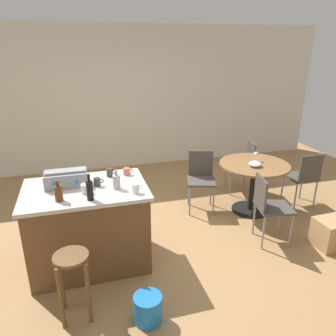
# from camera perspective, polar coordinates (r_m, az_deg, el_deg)

# --- Properties ---
(ground_plane) EXTENTS (8.80, 8.80, 0.00)m
(ground_plane) POSITION_cam_1_polar(r_m,az_deg,el_deg) (4.26, 0.10, -12.33)
(ground_plane) COLOR #A37A4C
(back_wall) EXTENTS (8.00, 0.10, 2.70)m
(back_wall) POSITION_cam_1_polar(r_m,az_deg,el_deg) (6.47, -7.13, 11.91)
(back_wall) COLOR silver
(back_wall) RESTS_ON ground_plane
(kitchen_island) EXTENTS (1.28, 0.87, 0.92)m
(kitchen_island) POSITION_cam_1_polar(r_m,az_deg,el_deg) (3.73, -13.72, -9.83)
(kitchen_island) COLOR brown
(kitchen_island) RESTS_ON ground_plane
(wooden_stool) EXTENTS (0.31, 0.31, 0.65)m
(wooden_stool) POSITION_cam_1_polar(r_m,az_deg,el_deg) (3.09, -16.31, -17.31)
(wooden_stool) COLOR brown
(wooden_stool) RESTS_ON ground_plane
(dining_table) EXTENTS (0.99, 0.99, 0.74)m
(dining_table) POSITION_cam_1_polar(r_m,az_deg,el_deg) (4.85, 14.70, -1.20)
(dining_table) COLOR black
(dining_table) RESTS_ON ground_plane
(folding_chair_near) EXTENTS (0.47, 0.47, 0.87)m
(folding_chair_near) POSITION_cam_1_polar(r_m,az_deg,el_deg) (4.16, 17.22, -6.05)
(folding_chair_near) COLOR #47423D
(folding_chair_near) RESTS_ON ground_plane
(folding_chair_far) EXTENTS (0.41, 0.41, 0.86)m
(folding_chair_far) POSITION_cam_1_polar(r_m,az_deg,el_deg) (5.25, 22.70, -1.21)
(folding_chair_far) COLOR #47423D
(folding_chair_far) RESTS_ON ground_plane
(folding_chair_left) EXTENTS (0.47, 0.47, 0.85)m
(folding_chair_left) POSITION_cam_1_polar(r_m,az_deg,el_deg) (5.54, 13.03, 0.90)
(folding_chair_left) COLOR #47423D
(folding_chair_left) RESTS_ON ground_plane
(folding_chair_right) EXTENTS (0.50, 0.50, 0.87)m
(folding_chair_right) POSITION_cam_1_polar(r_m,az_deg,el_deg) (4.81, 5.79, -1.43)
(folding_chair_right) COLOR #47423D
(folding_chair_right) RESTS_ON ground_plane
(toolbox) EXTENTS (0.44, 0.24, 0.18)m
(toolbox) POSITION_cam_1_polar(r_m,az_deg,el_deg) (3.60, -17.40, -1.75)
(toolbox) COLOR gray
(toolbox) RESTS_ON kitchen_island
(bottle_0) EXTENTS (0.08, 0.08, 0.21)m
(bottle_0) POSITION_cam_1_polar(r_m,az_deg,el_deg) (3.28, -18.61, -4.17)
(bottle_0) COLOR #603314
(bottle_0) RESTS_ON kitchen_island
(bottle_1) EXTENTS (0.08, 0.08, 0.21)m
(bottle_1) POSITION_cam_1_polar(r_m,az_deg,el_deg) (3.41, -8.99, -2.35)
(bottle_1) COLOR #B7B2AD
(bottle_1) RESTS_ON kitchen_island
(bottle_2) EXTENTS (0.07, 0.07, 0.27)m
(bottle_2) POSITION_cam_1_polar(r_m,az_deg,el_deg) (3.21, -13.52, -3.77)
(bottle_2) COLOR black
(bottle_2) RESTS_ON kitchen_island
(cup_0) EXTENTS (0.11, 0.07, 0.09)m
(cup_0) POSITION_cam_1_polar(r_m,az_deg,el_deg) (3.52, -12.27, -2.40)
(cup_0) COLOR #383838
(cup_0) RESTS_ON kitchen_island
(cup_1) EXTENTS (0.12, 0.08, 0.10)m
(cup_1) POSITION_cam_1_polar(r_m,az_deg,el_deg) (3.38, -14.24, -3.54)
(cup_1) COLOR white
(cup_1) RESTS_ON kitchen_island
(cup_2) EXTENTS (0.11, 0.08, 0.08)m
(cup_2) POSITION_cam_1_polar(r_m,az_deg,el_deg) (3.77, -7.22, -0.61)
(cup_2) COLOR #DB6651
(cup_2) RESTS_ON kitchen_island
(cup_3) EXTENTS (0.11, 0.07, 0.10)m
(cup_3) POSITION_cam_1_polar(r_m,az_deg,el_deg) (3.75, -10.13, -0.77)
(cup_3) COLOR #383838
(cup_3) RESTS_ON kitchen_island
(cup_4) EXTENTS (0.11, 0.07, 0.10)m
(cup_4) POSITION_cam_1_polar(r_m,az_deg,el_deg) (3.30, -5.67, -3.57)
(cup_4) COLOR white
(cup_4) RESTS_ON kitchen_island
(wine_glass) EXTENTS (0.07, 0.07, 0.14)m
(wine_glass) POSITION_cam_1_polar(r_m,az_deg,el_deg) (4.86, 15.13, 2.33)
(wine_glass) COLOR silver
(wine_glass) RESTS_ON dining_table
(serving_bowl) EXTENTS (0.18, 0.18, 0.07)m
(serving_bowl) POSITION_cam_1_polar(r_m,az_deg,el_deg) (4.67, 15.01, 0.67)
(serving_bowl) COLOR white
(serving_bowl) RESTS_ON dining_table
(cardboard_box) EXTENTS (0.41, 0.34, 0.36)m
(cardboard_box) POSITION_cam_1_polar(r_m,az_deg,el_deg) (4.52, 26.72, -10.12)
(cardboard_box) COLOR tan
(cardboard_box) RESTS_ON ground_plane
(plastic_bucket) EXTENTS (0.26, 0.26, 0.26)m
(plastic_bucket) POSITION_cam_1_polar(r_m,az_deg,el_deg) (3.16, -3.54, -23.33)
(plastic_bucket) COLOR blue
(plastic_bucket) RESTS_ON ground_plane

